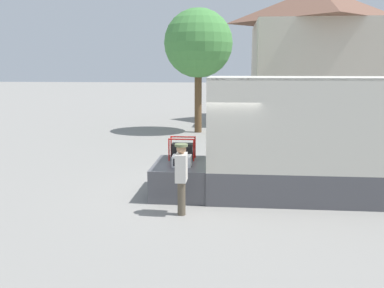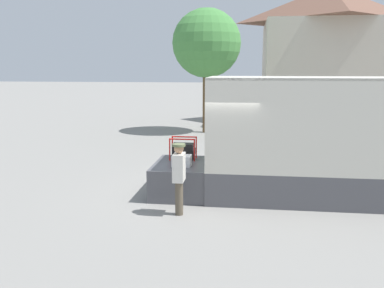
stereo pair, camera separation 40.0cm
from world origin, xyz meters
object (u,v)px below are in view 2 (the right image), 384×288
(portable_generator, at_px, (184,151))
(street_tree, at_px, (207,44))
(box_truck, at_px, (375,164))
(worker_person, at_px, (179,172))
(microwave, at_px, (182,161))

(portable_generator, height_order, street_tree, street_tree)
(box_truck, height_order, worker_person, box_truck)
(portable_generator, relative_size, street_tree, 0.11)
(microwave, xyz_separation_m, street_tree, (-0.47, 11.06, 3.46))
(box_truck, relative_size, microwave, 15.02)
(worker_person, xyz_separation_m, street_tree, (-0.61, 12.38, 3.42))
(portable_generator, bearing_deg, box_truck, -5.49)
(portable_generator, bearing_deg, microwave, -85.28)
(box_truck, relative_size, street_tree, 1.16)
(worker_person, bearing_deg, microwave, 96.27)
(portable_generator, relative_size, worker_person, 0.43)
(microwave, distance_m, portable_generator, 0.82)
(box_truck, bearing_deg, portable_generator, 174.51)
(box_truck, bearing_deg, worker_person, -160.27)
(microwave, relative_size, worker_person, 0.29)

